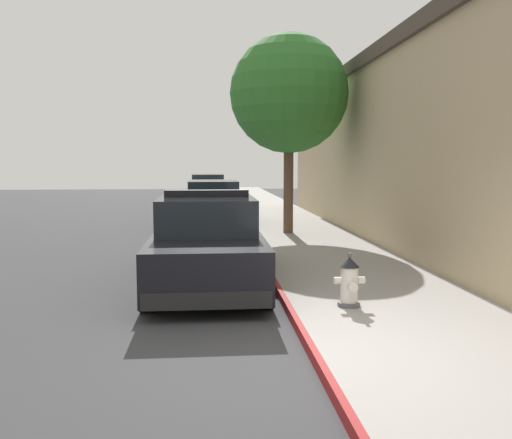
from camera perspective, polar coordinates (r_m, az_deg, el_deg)
ground_plane at (r=16.08m, az=-16.94°, el=-2.36°), size 32.93×60.00×0.20m
sidewalk_pavement at (r=15.93m, az=4.67°, el=-1.59°), size 3.00×60.00×0.14m
curb_painted_edge at (r=15.75m, az=-0.86°, el=-1.66°), size 0.08×60.00×0.14m
storefront_building at (r=16.13m, az=24.51°, el=6.81°), size 7.71×22.48×5.07m
police_cruiser at (r=9.66m, az=-5.17°, el=-2.46°), size 1.94×4.84×1.68m
parked_car_silver_ahead at (r=18.48m, az=-4.50°, el=1.55°), size 1.94×4.84×1.56m
parked_car_dark_far at (r=29.18m, az=-5.06°, el=3.15°), size 1.94×4.84×1.56m
fire_hydrant at (r=7.80m, az=9.79°, el=-6.47°), size 0.44×0.40×0.76m
street_tree at (r=15.79m, az=3.49°, el=13.01°), size 3.36×3.36×5.65m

